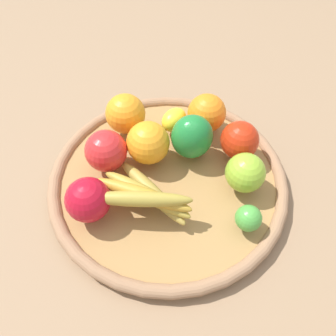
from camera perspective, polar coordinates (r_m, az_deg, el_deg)
name	(u,v)px	position (r m, az deg, el deg)	size (l,w,h in m)	color
ground_plane	(168,184)	(0.67, 0.00, -2.70)	(2.40, 2.40, 0.00)	#927152
basket	(168,179)	(0.66, 0.00, -1.92)	(0.45, 0.45, 0.03)	#A47945
banana_bunch	(144,194)	(0.58, -3.98, -4.45)	(0.18, 0.14, 0.06)	#AA8D3A
lemon_0	(174,120)	(0.71, 1.02, 8.10)	(0.06, 0.04, 0.04)	yellow
apple_2	(88,200)	(0.58, -13.28, -5.20)	(0.08, 0.08, 0.08)	red
orange_2	(148,143)	(0.64, -3.37, 4.24)	(0.08, 0.08, 0.08)	orange
apple_3	(106,151)	(0.64, -10.36, 2.85)	(0.08, 0.08, 0.08)	red
orange_1	(206,113)	(0.70, 6.35, 9.22)	(0.08, 0.08, 0.08)	orange
apple_0	(245,173)	(0.62, 12.84, -0.78)	(0.07, 0.07, 0.07)	#90BC30
bell_pepper	(192,137)	(0.64, 4.06, 5.26)	(0.08, 0.07, 0.09)	#1F7D33
lime_0	(248,218)	(0.58, 13.34, -8.19)	(0.04, 0.04, 0.04)	green
orange_0	(126,114)	(0.70, -7.15, 9.03)	(0.08, 0.08, 0.08)	orange
apple_1	(240,140)	(0.66, 11.92, 4.59)	(0.07, 0.07, 0.07)	red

